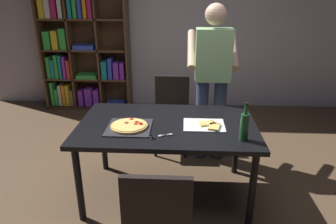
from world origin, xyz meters
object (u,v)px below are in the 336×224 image
(chair_near_camera, at_px, (158,220))
(chair_far_side, at_px, (172,109))
(dining_table, at_px, (167,131))
(kitchen_scissors, at_px, (157,136))
(wine_bottle, at_px, (244,126))
(person_serving_pizza, at_px, (212,75))
(pepperoni_pizza_on_tray, at_px, (129,126))
(bookshelf, at_px, (82,52))

(chair_near_camera, relative_size, chair_far_side, 1.00)
(dining_table, xyz_separation_m, kitchen_scissors, (-0.07, -0.28, 0.08))
(chair_near_camera, distance_m, wine_bottle, 0.99)
(chair_far_side, relative_size, person_serving_pizza, 0.51)
(pepperoni_pizza_on_tray, bearing_deg, person_serving_pizza, 48.43)
(chair_near_camera, xyz_separation_m, pepperoni_pizza_on_tray, (-0.32, 0.86, 0.25))
(chair_far_side, xyz_separation_m, wine_bottle, (0.63, -1.27, 0.36))
(bookshelf, height_order, person_serving_pizza, bookshelf)
(dining_table, distance_m, pepperoni_pizza_on_tray, 0.36)
(dining_table, distance_m, chair_near_camera, 0.99)
(person_serving_pizza, relative_size, pepperoni_pizza_on_tray, 4.59)
(chair_far_side, distance_m, person_serving_pizza, 0.70)
(person_serving_pizza, bearing_deg, kitchen_scissors, -116.65)
(chair_near_camera, height_order, pepperoni_pizza_on_tray, chair_near_camera)
(pepperoni_pizza_on_tray, bearing_deg, chair_far_side, 73.53)
(dining_table, height_order, person_serving_pizza, person_serving_pizza)
(dining_table, bearing_deg, kitchen_scissors, -103.71)
(dining_table, distance_m, chair_far_side, 0.99)
(bookshelf, bearing_deg, kitchen_scissors, -61.24)
(wine_bottle, bearing_deg, chair_near_camera, -132.53)
(chair_far_side, distance_m, wine_bottle, 1.46)
(dining_table, xyz_separation_m, person_serving_pizza, (0.45, 0.76, 0.32))
(wine_bottle, bearing_deg, dining_table, 154.94)
(person_serving_pizza, bearing_deg, dining_table, -120.84)
(bookshelf, xyz_separation_m, wine_bottle, (2.15, -2.67, -0.05))
(chair_near_camera, bearing_deg, bookshelf, 114.46)
(person_serving_pizza, height_order, kitchen_scissors, person_serving_pizza)
(dining_table, height_order, wine_bottle, wine_bottle)
(kitchen_scissors, bearing_deg, person_serving_pizza, 63.35)
(dining_table, xyz_separation_m, bookshelf, (-1.53, 2.38, 0.25))
(dining_table, xyz_separation_m, wine_bottle, (0.63, -0.29, 0.19))
(wine_bottle, height_order, kitchen_scissors, wine_bottle)
(chair_near_camera, xyz_separation_m, bookshelf, (-1.53, 3.35, 0.41))
(pepperoni_pizza_on_tray, xyz_separation_m, wine_bottle, (0.95, -0.18, 0.10))
(chair_near_camera, height_order, kitchen_scissors, chair_near_camera)
(dining_table, height_order, chair_near_camera, chair_near_camera)
(person_serving_pizza, relative_size, kitchen_scissors, 8.84)
(pepperoni_pizza_on_tray, height_order, wine_bottle, wine_bottle)
(chair_far_side, distance_m, pepperoni_pizza_on_tray, 1.17)
(bookshelf, bearing_deg, dining_table, -57.31)
(chair_near_camera, xyz_separation_m, person_serving_pizza, (0.45, 1.73, 0.49))
(chair_far_side, xyz_separation_m, person_serving_pizza, (0.45, -0.22, 0.49))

